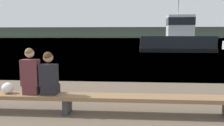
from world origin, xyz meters
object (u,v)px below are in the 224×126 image
at_px(person_left, 31,74).
at_px(tugboat_red, 177,40).
at_px(person_right, 49,75).
at_px(bench_main, 67,98).
at_px(shopping_bag, 8,88).

xyz_separation_m(person_left, tugboat_red, (7.52, 19.66, 0.34)).
xyz_separation_m(person_right, tugboat_red, (7.10, 19.66, 0.37)).
bearing_deg(bench_main, shopping_bag, 179.34).
bearing_deg(bench_main, tugboat_red, 71.19).
relative_size(person_left, person_right, 1.08).
relative_size(shopping_bag, tugboat_red, 0.03).
bearing_deg(person_right, shopping_bag, 179.38).
bearing_deg(shopping_bag, tugboat_red, 67.61).
bearing_deg(tugboat_red, bench_main, 163.89).
xyz_separation_m(bench_main, shopping_bag, (-1.40, 0.02, 0.20)).
xyz_separation_m(shopping_bag, tugboat_red, (8.09, 19.65, 0.67)).
bearing_deg(tugboat_red, shopping_bag, 160.31).
distance_m(person_left, person_right, 0.42).
relative_size(bench_main, person_left, 7.33).
bearing_deg(shopping_bag, person_right, -0.62).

